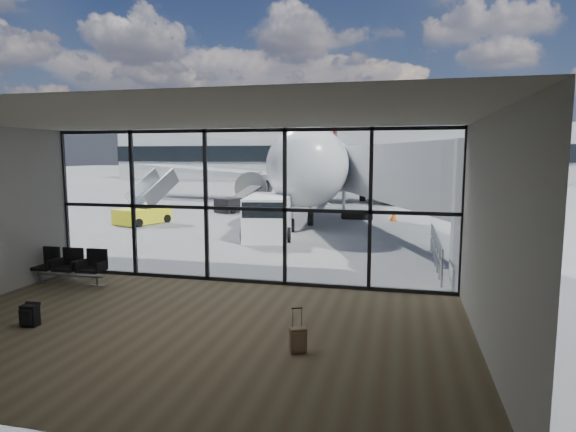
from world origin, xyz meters
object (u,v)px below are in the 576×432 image
at_px(airliner, 327,162).
at_px(belt_loader, 236,203).
at_px(service_van, 269,216).
at_px(seating_row, 70,264).
at_px(mobile_stairs, 144,213).
at_px(suitcase, 298,340).
at_px(backpack, 30,315).

xyz_separation_m(airliner, belt_loader, (-4.53, -10.12, -2.60)).
bearing_deg(belt_loader, service_van, -39.85).
xyz_separation_m(seating_row, belt_loader, (-1.35, 18.32, -0.01)).
distance_m(airliner, service_van, 19.51).
height_order(seating_row, mobile_stairs, mobile_stairs).
bearing_deg(service_van, seating_row, -120.71).
height_order(seating_row, service_van, service_van).
relative_size(airliner, belt_loader, 10.67).
relative_size(suitcase, belt_loader, 0.23).
relative_size(service_van, mobile_stairs, 1.26).
bearing_deg(mobile_stairs, service_van, -1.64).
height_order(airliner, belt_loader, airliner).
bearing_deg(mobile_stairs, backpack, -51.03).
height_order(backpack, service_van, service_van).
relative_size(airliner, service_van, 8.64).
bearing_deg(service_van, belt_loader, 108.35).
bearing_deg(seating_row, mobile_stairs, 109.15).
bearing_deg(suitcase, mobile_stairs, 103.79).
distance_m(belt_loader, mobile_stairs, 7.21).
relative_size(seating_row, mobile_stairs, 0.62).
distance_m(seating_row, backpack, 3.74).
height_order(seating_row, airliner, airliner).
height_order(backpack, belt_loader, belt_loader).
height_order(airliner, mobile_stairs, airliner).
bearing_deg(airliner, belt_loader, -119.80).
bearing_deg(mobile_stairs, belt_loader, 82.14).
bearing_deg(belt_loader, suitcase, -45.25).
bearing_deg(backpack, airliner, 84.74).
height_order(service_van, mobile_stairs, mobile_stairs).
relative_size(backpack, mobile_stairs, 0.14).
bearing_deg(backpack, belt_loader, 95.30).
height_order(airliner, service_van, airliner).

